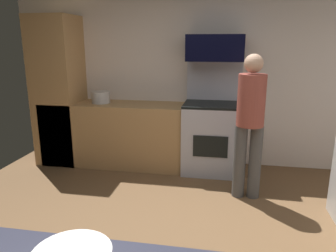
{
  "coord_description": "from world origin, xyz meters",
  "views": [
    {
      "loc": [
        0.47,
        -2.25,
        1.73
      ],
      "look_at": [
        0.01,
        0.3,
        1.05
      ],
      "focal_mm": 34.05,
      "sensor_mm": 36.0,
      "label": 1
    }
  ],
  "objects_px": {
    "person_cook": "(250,120)",
    "microwave": "(215,48)",
    "stock_pot": "(101,97)",
    "oven_range": "(212,135)"
  },
  "relations": [
    {
      "from": "person_cook",
      "to": "microwave",
      "type": "bearing_deg",
      "value": 118.01
    },
    {
      "from": "stock_pot",
      "to": "oven_range",
      "type": "bearing_deg",
      "value": -0.23
    },
    {
      "from": "oven_range",
      "to": "person_cook",
      "type": "distance_m",
      "value": 0.94
    },
    {
      "from": "oven_range",
      "to": "person_cook",
      "type": "xyz_separation_m",
      "value": [
        0.44,
        -0.73,
        0.4
      ]
    },
    {
      "from": "person_cook",
      "to": "stock_pot",
      "type": "bearing_deg",
      "value": 159.83
    },
    {
      "from": "person_cook",
      "to": "stock_pot",
      "type": "distance_m",
      "value": 2.15
    },
    {
      "from": "person_cook",
      "to": "stock_pot",
      "type": "xyz_separation_m",
      "value": [
        -2.02,
        0.74,
        0.07
      ]
    },
    {
      "from": "oven_range",
      "to": "stock_pot",
      "type": "bearing_deg",
      "value": 179.77
    },
    {
      "from": "oven_range",
      "to": "microwave",
      "type": "height_order",
      "value": "microwave"
    },
    {
      "from": "oven_range",
      "to": "stock_pot",
      "type": "height_order",
      "value": "oven_range"
    }
  ]
}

